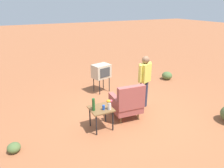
{
  "coord_description": "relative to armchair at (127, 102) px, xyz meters",
  "views": [
    {
      "loc": [
        2.83,
        4.43,
        3.04
      ],
      "look_at": [
        0.17,
        -0.91,
        0.65
      ],
      "focal_mm": 32.36,
      "sensor_mm": 36.0,
      "label": 1
    }
  ],
  "objects": [
    {
      "name": "shrub_mid",
      "position": [
        -3.14,
        -1.97,
        -0.33
      ],
      "size": [
        0.43,
        0.43,
        0.33
      ],
      "primitive_type": "ellipsoid",
      "color": "#516B38",
      "rests_on": "ground"
    },
    {
      "name": "tv_on_stand",
      "position": [
        -0.11,
        -2.04,
        0.28
      ],
      "size": [
        0.69,
        0.57,
        1.03
      ],
      "color": "black",
      "rests_on": "ground"
    },
    {
      "name": "armchair",
      "position": [
        0.0,
        0.0,
        0.0
      ],
      "size": [
        0.84,
        0.84,
        1.06
      ],
      "color": "brown",
      "rests_on": "ground"
    },
    {
      "name": "bottle_wine_green",
      "position": [
        1.05,
        0.15,
        0.25
      ],
      "size": [
        0.07,
        0.07,
        0.32
      ],
      "primitive_type": "cylinder",
      "color": "#1E5623",
      "rests_on": "side_table"
    },
    {
      "name": "flower_vase",
      "position": [
        0.68,
        0.28,
        0.24
      ],
      "size": [
        0.15,
        0.1,
        0.27
      ],
      "color": "silver",
      "rests_on": "side_table"
    },
    {
      "name": "ground_plane",
      "position": [
        -0.23,
        -0.16,
        -0.5
      ],
      "size": [
        60.0,
        60.0,
        0.0
      ],
      "primitive_type": "plane",
      "color": "#A05B38"
    },
    {
      "name": "person_standing",
      "position": [
        -0.79,
        -0.35,
        0.44
      ],
      "size": [
        0.54,
        0.34,
        1.64
      ],
      "color": "#2D3347",
      "rests_on": "ground"
    },
    {
      "name": "side_table",
      "position": [
        0.85,
        0.13,
        0.0
      ],
      "size": [
        0.56,
        0.56,
        0.59
      ],
      "color": "black",
      "rests_on": "ground"
    },
    {
      "name": "shrub_far",
      "position": [
        2.93,
        0.12,
        -0.39
      ],
      "size": [
        0.28,
        0.28,
        0.22
      ],
      "primitive_type": "ellipsoid",
      "color": "#516B38",
      "rests_on": "ground"
    },
    {
      "name": "soda_can_red",
      "position": [
        1.02,
        0.05,
        0.15
      ],
      "size": [
        0.07,
        0.07,
        0.12
      ],
      "primitive_type": "cylinder",
      "color": "red",
      "rests_on": "side_table"
    },
    {
      "name": "soda_can_blue",
      "position": [
        0.82,
        0.22,
        0.15
      ],
      "size": [
        0.07,
        0.07,
        0.12
      ],
      "primitive_type": "cylinder",
      "color": "blue",
      "rests_on": "side_table"
    }
  ]
}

